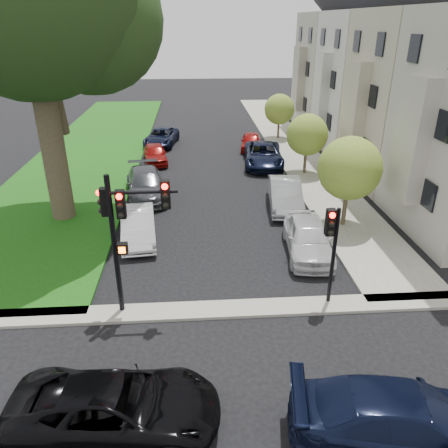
{
  "coord_description": "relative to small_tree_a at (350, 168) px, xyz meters",
  "views": [
    {
      "loc": [
        -1.11,
        -10.68,
        9.36
      ],
      "look_at": [
        0.0,
        5.0,
        2.0
      ],
      "focal_mm": 35.0,
      "sensor_mm": 36.0,
      "label": 1
    }
  ],
  "objects": [
    {
      "name": "traffic_signal_secondary",
      "position": [
        -2.73,
        -6.39,
        -0.39
      ],
      "size": [
        0.47,
        0.38,
        3.76
      ],
      "color": "black",
      "rests_on": "ground"
    },
    {
      "name": "small_tree_b",
      "position": [
        -0.0,
        8.13,
        -0.35
      ],
      "size": [
        2.67,
        2.67,
        4.01
      ],
      "color": "#2B251D",
      "rests_on": "ground"
    },
    {
      "name": "car_parked_6",
      "position": [
        -10.13,
        4.79,
        -2.25
      ],
      "size": [
        2.93,
        5.55,
        1.53
      ],
      "primitive_type": "imported",
      "rotation": [
        0.0,
        0.0,
        0.16
      ],
      "color": "#3F4247",
      "rests_on": "ground"
    },
    {
      "name": "car_cross_near",
      "position": [
        -9.43,
        -11.3,
        -2.29
      ],
      "size": [
        5.31,
        2.66,
        1.44
      ],
      "primitive_type": "imported",
      "rotation": [
        0.0,
        0.0,
        1.52
      ],
      "color": "black",
      "rests_on": "ground"
    },
    {
      "name": "house_c",
      "position": [
        6.25,
        14.42,
        3.92
      ],
      "size": [
        7.7,
        7.55,
        15.97
      ],
      "color": "#9C9C9C",
      "rests_on": "ground"
    },
    {
      "name": "car_parked_7",
      "position": [
        -10.08,
        11.47,
        -2.35
      ],
      "size": [
        2.09,
        4.08,
        1.33
      ],
      "primitive_type": "imported",
      "rotation": [
        0.0,
        0.0,
        0.14
      ],
      "color": "maroon",
      "rests_on": "ground"
    },
    {
      "name": "car_parked_0",
      "position": [
        -2.46,
        -2.62,
        -2.23
      ],
      "size": [
        2.3,
        4.78,
        1.58
      ],
      "primitive_type": "imported",
      "rotation": [
        0.0,
        0.0,
        -0.1
      ],
      "color": "silver",
      "rests_on": "ground"
    },
    {
      "name": "car_parked_1",
      "position": [
        -2.43,
        2.58,
        -2.24
      ],
      "size": [
        2.16,
        4.86,
        1.55
      ],
      "primitive_type": "imported",
      "rotation": [
        0.0,
        0.0,
        -0.11
      ],
      "color": "#999BA0",
      "rests_on": "ground"
    },
    {
      "name": "sidewalk_right",
      "position": [
        0.55,
        15.42,
        -2.95
      ],
      "size": [
        3.5,
        44.0,
        0.12
      ],
      "primitive_type": "cube",
      "color": "gray",
      "rests_on": "ground"
    },
    {
      "name": "house_d",
      "position": [
        6.25,
        21.92,
        3.92
      ],
      "size": [
        7.7,
        7.55,
        15.97
      ],
      "color": "gray",
      "rests_on": "ground"
    },
    {
      "name": "sidewalk_cross",
      "position": [
        -6.2,
        -6.58,
        -2.95
      ],
      "size": [
        60.0,
        1.0,
        0.12
      ],
      "primitive_type": "cube",
      "color": "gray",
      "rests_on": "ground"
    },
    {
      "name": "ground",
      "position": [
        -6.2,
        -8.58,
        -3.01
      ],
      "size": [
        140.0,
        140.0,
        0.0
      ],
      "primitive_type": "plane",
      "color": "black",
      "rests_on": "ground"
    },
    {
      "name": "car_parked_3",
      "position": [
        -2.77,
        14.57,
        -2.36
      ],
      "size": [
        2.08,
        4.0,
        1.3
      ],
      "primitive_type": "imported",
      "rotation": [
        0.0,
        0.0,
        -0.15
      ],
      "color": "maroon",
      "rests_on": "ground"
    },
    {
      "name": "small_tree_a",
      "position": [
        0.0,
        0.0,
        0.0
      ],
      "size": [
        3.02,
        3.02,
        4.53
      ],
      "color": "#2B251D",
      "rests_on": "ground"
    },
    {
      "name": "car_parked_2",
      "position": [
        -2.43,
        10.31,
        -2.24
      ],
      "size": [
        3.08,
        5.79,
        1.55
      ],
      "primitive_type": "imported",
      "rotation": [
        0.0,
        0.0,
        -0.09
      ],
      "color": "black",
      "rests_on": "ground"
    },
    {
      "name": "grass_strip",
      "position": [
        -15.2,
        15.42,
        -2.95
      ],
      "size": [
        8.0,
        44.0,
        0.12
      ],
      "primitive_type": "cube",
      "color": "#194B11",
      "rests_on": "ground"
    },
    {
      "name": "car_cross_far",
      "position": [
        -2.5,
        -12.24,
        -2.22
      ],
      "size": [
        5.78,
        3.08,
        1.6
      ],
      "primitive_type": "imported",
      "rotation": [
        0.0,
        0.0,
        1.41
      ],
      "color": "black",
      "rests_on": "ground"
    },
    {
      "name": "traffic_signal_main",
      "position": [
        -9.6,
        -6.35,
        0.49
      ],
      "size": [
        2.48,
        0.64,
        5.09
      ],
      "color": "black",
      "rests_on": "ground"
    },
    {
      "name": "house_b",
      "position": [
        6.25,
        6.92,
        3.92
      ],
      "size": [
        7.7,
        7.55,
        15.97
      ],
      "color": "gray",
      "rests_on": "ground"
    },
    {
      "name": "car_parked_8",
      "position": [
        -9.93,
        16.37,
        -2.34
      ],
      "size": [
        2.99,
        5.16,
        1.35
      ],
      "primitive_type": "imported",
      "rotation": [
        0.0,
        0.0,
        -0.16
      ],
      "color": "black",
      "rests_on": "ground"
    },
    {
      "name": "car_parked_5",
      "position": [
        -9.99,
        -0.75,
        -2.31
      ],
      "size": [
        1.96,
        4.41,
        1.41
      ],
      "primitive_type": "imported",
      "rotation": [
        0.0,
        0.0,
        0.11
      ],
      "color": "silver",
      "rests_on": "ground"
    },
    {
      "name": "small_tree_c",
      "position": [
        0.0,
        17.73,
        -0.48
      ],
      "size": [
        2.54,
        2.54,
        3.81
      ],
      "color": "#2B251D",
      "rests_on": "ground"
    }
  ]
}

